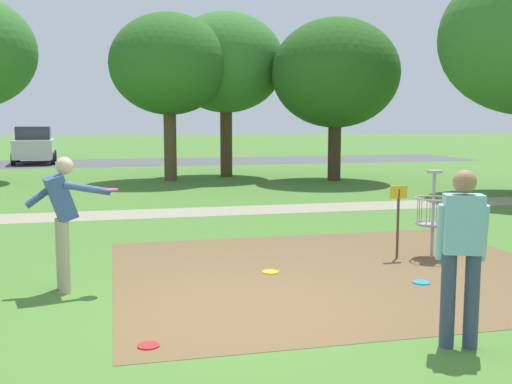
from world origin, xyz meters
name	(u,v)px	position (x,y,z in m)	size (l,w,h in m)	color
ground_plane	(242,311)	(0.00, 0.00, 0.00)	(160.00, 160.00, 0.00)	#47752D
dirt_tee_pad	(339,271)	(1.74, 1.45, 0.00)	(6.36, 5.43, 0.01)	brown
disc_golf_basket	(429,211)	(3.43, 1.93, 0.75)	(0.98, 0.58, 1.39)	#9E9EA3
player_foreground_watching	(63,215)	(-2.02, 1.32, 0.99)	(1.17, 0.44, 1.71)	tan
player_throwing	(462,248)	(1.79, -1.56, 0.97)	(0.50, 0.44, 1.71)	#384260
frisbee_near_basket	(421,283)	(2.58, 0.58, 0.01)	(0.23, 0.23, 0.02)	#1E93DB
frisbee_by_tee	(270,272)	(0.76, 1.59, 0.01)	(0.25, 0.25, 0.02)	gold
frisbee_far_left	(149,346)	(-1.10, -0.86, 0.01)	(0.21, 0.21, 0.02)	red
tree_mid_left	(336,74)	(6.33, 13.75, 3.79)	(4.51, 4.51, 5.72)	#422D1E
tree_mid_center	(226,63)	(2.85, 16.16, 4.29)	(4.42, 4.42, 6.19)	#4C3823
tree_mid_right	(169,65)	(0.62, 15.13, 4.10)	(4.18, 4.18, 5.89)	brown
parking_lot_strip	(141,162)	(0.00, 24.97, 0.00)	(36.00, 6.00, 0.01)	#4C4C51
parked_car_leftmost	(34,145)	(-5.19, 25.22, 0.92)	(2.16, 4.30, 1.84)	silver
gravel_path	(175,213)	(0.00, 7.49, 0.00)	(40.00, 1.43, 0.00)	gray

